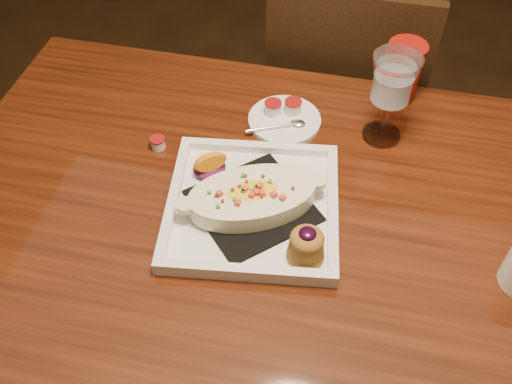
% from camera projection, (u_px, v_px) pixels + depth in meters
% --- Properties ---
extents(floor, '(7.00, 7.00, 0.00)m').
position_uv_depth(floor, '(294.00, 384.00, 1.63)').
color(floor, '#2F200F').
rests_on(floor, ground).
extents(table, '(1.50, 0.90, 0.75)m').
position_uv_depth(table, '(311.00, 252.00, 1.14)').
color(table, '#5F220D').
rests_on(table, floor).
extents(chair_far, '(0.42, 0.42, 0.93)m').
position_uv_depth(chair_far, '(342.00, 107.00, 1.65)').
color(chair_far, black).
rests_on(chair_far, floor).
extents(plate, '(0.36, 0.36, 0.08)m').
position_uv_depth(plate, '(256.00, 204.00, 1.06)').
color(plate, white).
rests_on(plate, table).
extents(goblet, '(0.10, 0.10, 0.20)m').
position_uv_depth(goblet, '(393.00, 84.00, 1.11)').
color(goblet, silver).
rests_on(goblet, table).
extents(saucer, '(0.16, 0.16, 0.11)m').
position_uv_depth(saucer, '(283.00, 118.00, 1.24)').
color(saucer, white).
rests_on(saucer, table).
extents(creamer_loose, '(0.03, 0.03, 0.02)m').
position_uv_depth(creamer_loose, '(158.00, 143.00, 1.18)').
color(creamer_loose, silver).
rests_on(creamer_loose, table).
extents(red_tumbler, '(0.08, 0.08, 0.14)m').
position_uv_depth(red_tumbler, '(402.00, 72.00, 1.25)').
color(red_tumbler, '#A8120C').
rests_on(red_tumbler, table).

